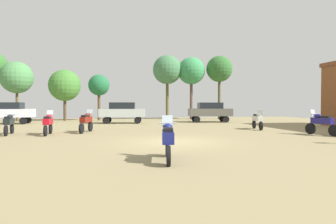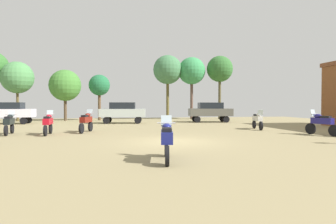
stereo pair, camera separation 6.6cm
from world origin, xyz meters
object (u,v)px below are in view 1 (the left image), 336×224
object	(u,v)px
motorcycle_1	(48,123)
car_2	(123,111)
tree_4	(65,86)
tree_7	(219,69)
motorcycle_3	(168,139)
motorcycle_8	(86,121)
car_3	(210,111)
tree_2	(17,78)
tree_5	(99,86)
car_1	(9,111)
motorcycle_2	(322,123)
tree_1	(167,70)
tree_6	(191,71)
motorcycle_7	(9,123)
motorcycle_5	(257,120)

from	to	relation	value
motorcycle_1	car_2	size ratio (longest dim) A/B	0.47
tree_4	tree_7	distance (m)	18.34
motorcycle_3	motorcycle_8	xyz separation A→B (m)	(-3.46, 10.39, 0.02)
car_3	tree_4	xyz separation A→B (m)	(-15.00, 5.48, 2.74)
motorcycle_1	tree_2	size ratio (longest dim) A/B	0.33
motorcycle_1	motorcycle_8	xyz separation A→B (m)	(2.09, 1.17, 0.02)
motorcycle_1	tree_5	bearing A→B (deg)	81.67
car_3	tree_4	world-z (taller)	tree_4
car_1	motorcycle_2	bearing A→B (deg)	-122.33
tree_1	tree_4	world-z (taller)	tree_1
car_1	car_3	xyz separation A→B (m)	(19.20, -0.60, 0.00)
tree_4	tree_6	size ratio (longest dim) A/B	0.75
tree_1	motorcycle_7	bearing A→B (deg)	-127.47
car_2	tree_4	xyz separation A→B (m)	(-6.16, 5.79, 2.74)
motorcycle_1	motorcycle_3	distance (m)	10.76
car_1	tree_7	world-z (taller)	tree_7
motorcycle_1	tree_4	world-z (taller)	tree_4
motorcycle_1	tree_4	size ratio (longest dim) A/B	0.37
motorcycle_1	car_2	world-z (taller)	car_2
motorcycle_1	tree_6	distance (m)	21.94
motorcycle_8	car_3	size ratio (longest dim) A/B	0.49
tree_7	motorcycle_2	bearing A→B (deg)	-92.54
car_3	tree_6	bearing A→B (deg)	8.52
car_2	tree_7	distance (m)	14.46
tree_6	tree_7	distance (m)	3.50
tree_1	car_3	bearing A→B (deg)	-64.27
tree_5	tree_7	world-z (taller)	tree_7
motorcycle_1	car_3	size ratio (longest dim) A/B	0.47
car_1	tree_5	bearing A→B (deg)	-56.19
car_1	car_3	size ratio (longest dim) A/B	0.97
tree_2	car_2	bearing A→B (deg)	-26.94
motorcycle_8	car_1	world-z (taller)	car_1
tree_7	tree_5	bearing A→B (deg)	-178.91
tree_1	tree_2	world-z (taller)	tree_1
tree_4	car_3	bearing A→B (deg)	-20.09
motorcycle_8	car_1	bearing A→B (deg)	143.90
car_3	tree_1	distance (m)	8.85
motorcycle_7	tree_6	bearing A→B (deg)	40.27
motorcycle_3	motorcycle_8	bearing A→B (deg)	117.41
motorcycle_8	car_2	size ratio (longest dim) A/B	0.49
motorcycle_5	tree_7	distance (m)	16.12
motorcycle_8	tree_6	world-z (taller)	tree_6
motorcycle_1	tree_1	xyz separation A→B (m)	(10.28, 16.98, 5.28)
tree_4	motorcycle_2	bearing A→B (deg)	-47.52
car_3	car_1	bearing A→B (deg)	94.37
motorcycle_3	motorcycle_7	size ratio (longest dim) A/B	1.03
motorcycle_8	car_2	xyz separation A→B (m)	(2.58, 8.82, 0.44)
tree_4	tree_7	xyz separation A→B (m)	(18.19, 0.52, 2.22)
motorcycle_1	car_1	size ratio (longest dim) A/B	0.48
motorcycle_2	tree_6	distance (m)	20.68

